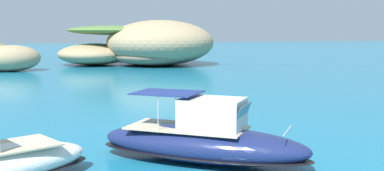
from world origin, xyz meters
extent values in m
ellipsoid|color=#756651|center=(5.93, 63.67, 2.30)|extent=(17.70, 16.80, 4.61)
ellipsoid|color=#9E8966|center=(5.81, 58.64, 3.32)|extent=(22.26, 22.25, 6.64)
ellipsoid|color=#9E8966|center=(6.43, 63.02, 2.25)|extent=(14.06, 14.99, 4.50)
ellipsoid|color=#84755B|center=(4.94, 62.43, 1.46)|extent=(18.14, 16.21, 2.92)
ellipsoid|color=#756651|center=(4.70, 58.16, 1.36)|extent=(12.14, 12.30, 2.72)
ellipsoid|color=#9E8966|center=(-3.27, 62.63, 1.59)|extent=(14.61, 15.52, 3.19)
ellipsoid|color=#517538|center=(-0.05, 62.64, 5.14)|extent=(14.36, 13.06, 1.43)
ellipsoid|color=#9E8966|center=(-14.42, 54.23, 1.63)|extent=(7.51, 6.06, 3.26)
ellipsoid|color=navy|center=(-6.09, 9.21, 0.69)|extent=(7.77, 7.04, 1.38)
ellipsoid|color=black|center=(-6.09, 9.21, 0.38)|extent=(7.93, 7.18, 0.17)
cube|color=#C6B793|center=(-6.55, 9.60, 1.27)|extent=(4.74, 4.43, 0.06)
cube|color=silver|center=(-5.78, 8.95, 1.87)|extent=(2.83, 2.75, 1.13)
cube|color=#2D4756|center=(-4.89, 8.21, 1.98)|extent=(1.21, 1.38, 0.60)
cylinder|color=silver|center=(-3.66, 7.19, 1.45)|extent=(1.11, 1.33, 0.04)
cube|color=navy|center=(-7.17, 10.11, 2.57)|extent=(3.08, 3.01, 0.04)
cylinder|color=silver|center=(-6.63, 10.77, 1.92)|extent=(0.03, 0.03, 1.29)
cylinder|color=silver|center=(-7.72, 9.46, 1.92)|extent=(0.03, 0.03, 1.29)
camera|label=1|loc=(-11.93, -6.37, 4.86)|focal=42.48mm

